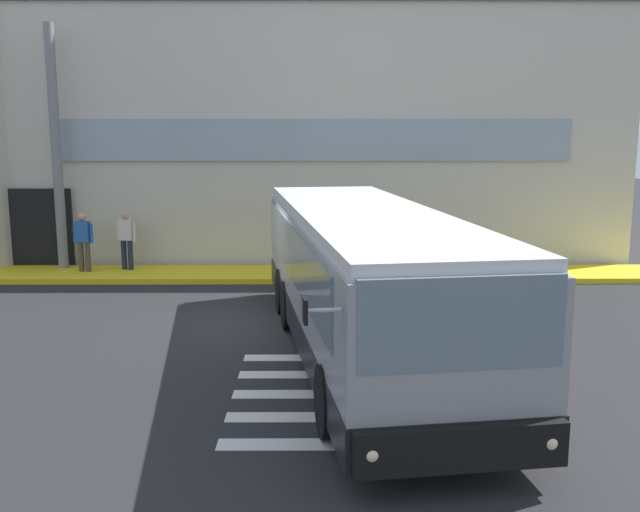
# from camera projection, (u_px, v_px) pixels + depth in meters

# --- Properties ---
(ground_plane) EXTENTS (80.00, 90.00, 0.02)m
(ground_plane) POSITION_uv_depth(u_px,v_px,m) (265.00, 323.00, 15.26)
(ground_plane) COLOR #232326
(ground_plane) RESTS_ON ground
(bay_paint_stripes) EXTENTS (4.40, 3.96, 0.01)m
(bay_paint_stripes) POSITION_uv_depth(u_px,v_px,m) (372.00, 394.00, 11.13)
(bay_paint_stripes) COLOR silver
(bay_paint_stripes) RESTS_ON ground
(terminal_building) EXTENTS (22.76, 13.80, 7.95)m
(terminal_building) POSITION_uv_depth(u_px,v_px,m) (267.00, 133.00, 25.98)
(terminal_building) COLOR beige
(terminal_building) RESTS_ON ground
(boarding_curb) EXTENTS (24.96, 2.00, 0.15)m
(boarding_curb) POSITION_uv_depth(u_px,v_px,m) (277.00, 274.00, 19.97)
(boarding_curb) COLOR yellow
(boarding_curb) RESTS_ON ground
(entry_support_column) EXTENTS (0.28, 0.28, 6.84)m
(entry_support_column) POSITION_uv_depth(u_px,v_px,m) (56.00, 149.00, 19.91)
(entry_support_column) COLOR slate
(entry_support_column) RESTS_ON boarding_curb
(bus_main_foreground) EXTENTS (4.01, 10.81, 2.70)m
(bus_main_foreground) POSITION_uv_depth(u_px,v_px,m) (365.00, 285.00, 12.81)
(bus_main_foreground) COLOR gray
(bus_main_foreground) RESTS_ON ground
(passenger_near_column) EXTENTS (0.58, 0.28, 1.68)m
(passenger_near_column) POSITION_uv_depth(u_px,v_px,m) (83.00, 239.00, 19.80)
(passenger_near_column) COLOR #4C4233
(passenger_near_column) RESTS_ON boarding_curb
(passenger_by_doorway) EXTENTS (0.58, 0.44, 1.68)m
(passenger_by_doorway) POSITION_uv_depth(u_px,v_px,m) (127.00, 236.00, 20.14)
(passenger_by_doorway) COLOR #1E2338
(passenger_by_doorway) RESTS_ON boarding_curb
(safety_bollard_yellow) EXTENTS (0.18, 0.18, 0.90)m
(safety_bollard_yellow) POSITION_uv_depth(u_px,v_px,m) (350.00, 269.00, 18.73)
(safety_bollard_yellow) COLOR yellow
(safety_bollard_yellow) RESTS_ON ground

